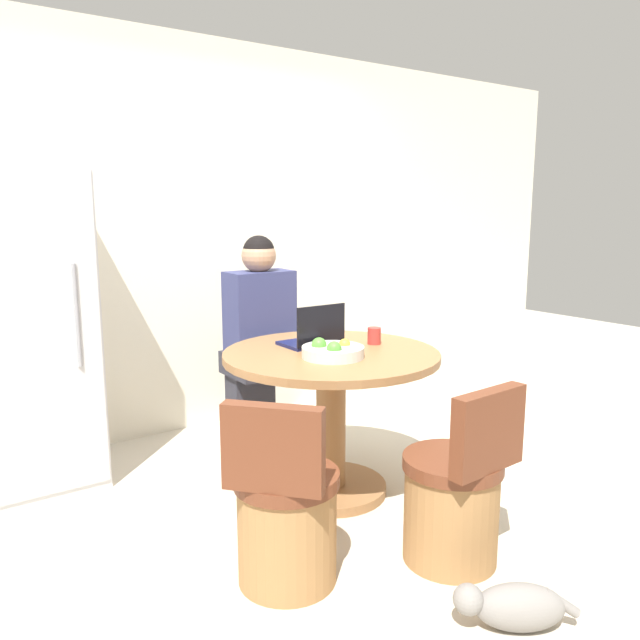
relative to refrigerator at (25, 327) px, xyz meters
name	(u,v)px	position (x,y,z in m)	size (l,w,h in m)	color
ground_plane	(347,507)	(1.23, -1.23, -0.88)	(12.00, 12.00, 0.00)	beige
wall_back	(205,238)	(1.23, 0.37, 0.42)	(7.00, 0.06, 2.60)	silver
refrigerator	(25,327)	(0.00, 0.00, 0.00)	(0.64, 0.65, 1.76)	silver
dining_table	(331,397)	(1.26, -1.04, -0.35)	(1.12, 1.12, 0.78)	olive
chair_near_left_corner	(286,518)	(0.63, -1.59, -0.60)	(0.49, 0.49, 0.80)	#9E7042
chair_near_camera	(455,500)	(1.30, -1.88, -0.60)	(0.43, 0.43, 0.80)	#9E7042
person_seated	(257,334)	(1.26, -0.26, -0.14)	(0.40, 0.37, 1.34)	#2D2D38
laptop	(314,337)	(1.26, -0.88, -0.06)	(0.30, 0.22, 0.23)	#141947
fruit_bowl	(332,351)	(1.19, -1.15, -0.07)	(0.31, 0.31, 0.10)	beige
coffee_cup	(374,336)	(1.56, -1.03, -0.06)	(0.07, 0.07, 0.09)	#B2332D
cat	(514,606)	(1.15, -2.31, -0.79)	(0.40, 0.32, 0.17)	gray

